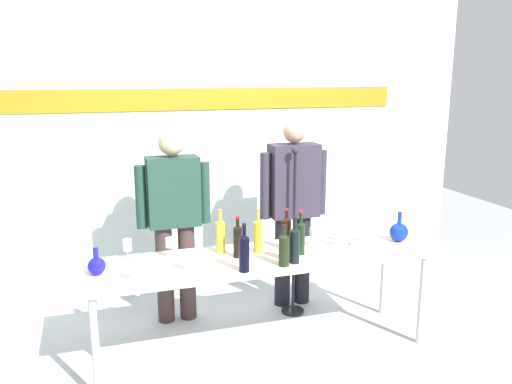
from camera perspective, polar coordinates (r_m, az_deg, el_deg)
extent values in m
plane|color=#A8ACB1|center=(4.18, 0.66, -16.75)|extent=(10.00, 10.00, 0.00)
cube|color=silver|center=(5.12, -4.72, 6.51)|extent=(5.33, 0.10, 3.00)
cube|color=#B07F18|center=(5.04, -4.63, 10.07)|extent=(3.73, 0.01, 0.20)
cube|color=silver|center=(3.87, 0.69, -7.21)|extent=(2.52, 0.65, 0.04)
cylinder|color=silver|center=(3.60, -17.06, -16.04)|extent=(0.05, 0.05, 0.72)
cylinder|color=silver|center=(4.30, 17.57, -11.12)|extent=(0.05, 0.05, 0.72)
cylinder|color=silver|center=(4.09, -17.22, -12.40)|extent=(0.05, 0.05, 0.72)
cylinder|color=silver|center=(4.72, 13.72, -8.70)|extent=(0.05, 0.05, 0.72)
sphere|color=#1B19BE|center=(3.65, -16.93, -7.70)|extent=(0.12, 0.12, 0.12)
cylinder|color=#1B19BE|center=(3.62, -17.02, -6.37)|extent=(0.03, 0.03, 0.08)
sphere|color=#11319E|center=(4.31, 15.25, -4.24)|extent=(0.15, 0.15, 0.15)
cylinder|color=#11319E|center=(4.27, 15.35, -2.76)|extent=(0.03, 0.03, 0.10)
cylinder|color=#402E2D|center=(4.50, -9.87, -8.78)|extent=(0.14, 0.14, 0.84)
cylinder|color=#402E2D|center=(4.53, -7.49, -8.56)|extent=(0.14, 0.14, 0.84)
cube|color=#213F35|center=(4.31, -8.99, 0.06)|extent=(0.42, 0.22, 0.57)
cylinder|color=#213F35|center=(4.28, -12.40, -0.54)|extent=(0.09, 0.09, 0.51)
cylinder|color=#213F35|center=(4.36, -5.61, -0.07)|extent=(0.09, 0.09, 0.51)
sphere|color=beige|center=(4.24, -9.18, 5.36)|extent=(0.21, 0.21, 0.21)
cylinder|color=black|center=(4.74, 2.90, -7.51)|extent=(0.14, 0.14, 0.83)
cylinder|color=black|center=(4.81, 5.04, -7.25)|extent=(0.14, 0.14, 0.83)
cube|color=#342D3D|center=(4.58, 4.12, 1.26)|extent=(0.42, 0.22, 0.64)
cylinder|color=#342D3D|center=(4.49, 1.01, 0.66)|extent=(0.09, 0.09, 0.57)
cylinder|color=#342D3D|center=(4.68, 7.09, 1.07)|extent=(0.09, 0.09, 0.57)
sphere|color=tan|center=(4.51, 4.21, 6.61)|extent=(0.20, 0.20, 0.20)
cylinder|color=black|center=(3.97, 3.31, -4.66)|extent=(0.07, 0.07, 0.23)
cone|color=black|center=(3.93, 3.34, -2.91)|extent=(0.07, 0.07, 0.03)
cylinder|color=black|center=(3.93, 3.34, -2.57)|extent=(0.02, 0.02, 0.07)
cylinder|color=#A91F1D|center=(3.91, 3.35, -1.94)|extent=(0.03, 0.03, 0.02)
cylinder|color=black|center=(3.64, 3.06, -6.47)|extent=(0.07, 0.07, 0.21)
cone|color=black|center=(3.60, 3.08, -4.72)|extent=(0.07, 0.07, 0.03)
cylinder|color=black|center=(3.60, 3.09, -4.38)|extent=(0.03, 0.03, 0.07)
cylinder|color=black|center=(3.58, 3.09, -3.71)|extent=(0.03, 0.03, 0.02)
cylinder|color=black|center=(3.69, 4.20, -5.97)|extent=(0.07, 0.07, 0.23)
cone|color=black|center=(3.66, 4.24, -4.06)|extent=(0.07, 0.07, 0.03)
cylinder|color=black|center=(3.65, 4.24, -3.58)|extent=(0.03, 0.03, 0.09)
cylinder|color=black|center=(3.63, 4.26, -2.78)|extent=(0.03, 0.03, 0.02)
cylinder|color=black|center=(3.80, -2.00, -5.51)|extent=(0.06, 0.06, 0.22)
cone|color=black|center=(3.76, -2.01, -3.76)|extent=(0.06, 0.06, 0.03)
cylinder|color=black|center=(3.75, -2.02, -3.42)|extent=(0.02, 0.02, 0.07)
cylinder|color=#B4171A|center=(3.74, -2.02, -2.80)|extent=(0.03, 0.03, 0.02)
cylinder|color=black|center=(3.53, -1.28, -6.84)|extent=(0.07, 0.07, 0.24)
cone|color=black|center=(3.49, -1.29, -4.83)|extent=(0.07, 0.07, 0.03)
cylinder|color=black|center=(3.48, -1.30, -4.36)|extent=(0.02, 0.02, 0.08)
cylinder|color=black|center=(3.46, -1.30, -3.56)|extent=(0.03, 0.03, 0.02)
cylinder|color=black|center=(3.87, 4.85, -5.15)|extent=(0.07, 0.07, 0.23)
cone|color=black|center=(3.83, 4.88, -3.39)|extent=(0.07, 0.07, 0.03)
cylinder|color=black|center=(3.82, 4.89, -2.91)|extent=(0.03, 0.03, 0.09)
cylinder|color=red|center=(3.81, 4.91, -2.14)|extent=(0.03, 0.03, 0.02)
cylinder|color=gold|center=(3.90, -3.89, -4.96)|extent=(0.07, 0.07, 0.23)
cone|color=gold|center=(3.86, -3.92, -3.14)|extent=(0.07, 0.07, 0.03)
cylinder|color=gold|center=(3.85, -3.93, -2.74)|extent=(0.03, 0.03, 0.08)
cylinder|color=gold|center=(3.84, -3.94, -2.04)|extent=(0.03, 0.03, 0.02)
cylinder|color=gold|center=(3.90, 0.20, -4.94)|extent=(0.07, 0.07, 0.23)
cone|color=gold|center=(3.86, 0.21, -3.14)|extent=(0.07, 0.07, 0.03)
cylinder|color=gold|center=(3.85, 0.21, -2.67)|extent=(0.02, 0.02, 0.09)
cylinder|color=gold|center=(3.84, 0.21, -1.92)|extent=(0.03, 0.03, 0.02)
cylinder|color=white|center=(3.87, -9.23, -7.03)|extent=(0.05, 0.05, 0.00)
cylinder|color=white|center=(3.85, -9.25, -6.46)|extent=(0.01, 0.01, 0.08)
cylinder|color=white|center=(3.83, -9.29, -5.43)|extent=(0.07, 0.07, 0.07)
cylinder|color=white|center=(3.50, -13.04, -9.42)|extent=(0.06, 0.06, 0.00)
cylinder|color=white|center=(3.48, -13.07, -8.84)|extent=(0.01, 0.01, 0.07)
cylinder|color=white|center=(3.46, -13.13, -7.73)|extent=(0.07, 0.07, 0.07)
cylinder|color=white|center=(3.91, -13.74, -7.02)|extent=(0.05, 0.05, 0.00)
cylinder|color=white|center=(3.90, -13.76, -6.61)|extent=(0.01, 0.01, 0.06)
cylinder|color=white|center=(3.88, -13.81, -5.62)|extent=(0.06, 0.06, 0.09)
cylinder|color=white|center=(3.61, -7.38, -8.43)|extent=(0.06, 0.06, 0.00)
cylinder|color=white|center=(3.60, -7.39, -7.98)|extent=(0.01, 0.01, 0.06)
cylinder|color=white|center=(3.58, -7.42, -6.95)|extent=(0.06, 0.06, 0.08)
cylinder|color=white|center=(4.11, 9.13, -5.82)|extent=(0.06, 0.06, 0.00)
cylinder|color=white|center=(4.10, 9.15, -5.37)|extent=(0.01, 0.01, 0.06)
cylinder|color=white|center=(4.08, 9.19, -4.37)|extent=(0.06, 0.06, 0.08)
cylinder|color=white|center=(4.33, 9.82, -4.87)|extent=(0.05, 0.05, 0.00)
cylinder|color=white|center=(4.32, 9.84, -4.49)|extent=(0.01, 0.01, 0.06)
cylinder|color=white|center=(4.30, 9.87, -3.60)|extent=(0.06, 0.06, 0.08)
cylinder|color=white|center=(4.23, 12.33, -5.42)|extent=(0.05, 0.05, 0.00)
cylinder|color=white|center=(4.22, 12.35, -5.02)|extent=(0.01, 0.01, 0.06)
cylinder|color=white|center=(4.20, 12.40, -4.16)|extent=(0.06, 0.06, 0.07)
cylinder|color=white|center=(4.08, 12.08, -6.09)|extent=(0.06, 0.06, 0.00)
cylinder|color=white|center=(4.07, 12.10, -5.63)|extent=(0.01, 0.01, 0.07)
cylinder|color=white|center=(4.05, 12.15, -4.64)|extent=(0.06, 0.06, 0.08)
cylinder|color=white|center=(4.20, 9.82, -5.44)|extent=(0.06, 0.06, 0.00)
cylinder|color=white|center=(4.19, 9.84, -4.99)|extent=(0.01, 0.01, 0.07)
cylinder|color=white|center=(4.17, 9.88, -4.00)|extent=(0.06, 0.06, 0.09)
cylinder|color=white|center=(4.08, 6.30, -5.86)|extent=(0.06, 0.06, 0.00)
cylinder|color=white|center=(4.07, 6.31, -5.32)|extent=(0.01, 0.01, 0.08)
cylinder|color=white|center=(4.05, 6.34, -4.36)|extent=(0.07, 0.07, 0.07)
cylinder|color=black|center=(4.76, 4.00, -12.76)|extent=(0.20, 0.20, 0.02)
cylinder|color=black|center=(4.50, 4.14, -4.76)|extent=(0.02, 0.02, 1.41)
sphere|color=#232328|center=(4.33, 4.30, 4.54)|extent=(0.06, 0.06, 0.06)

